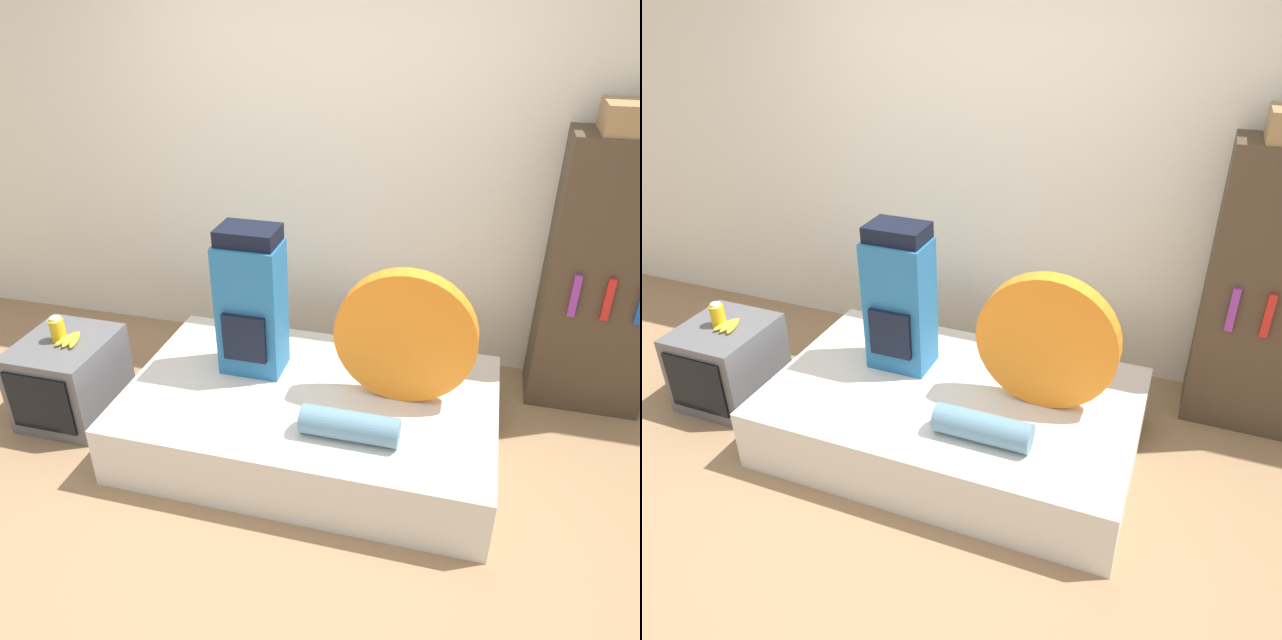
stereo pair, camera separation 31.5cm
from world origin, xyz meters
TOP-DOWN VIEW (x-y plane):
  - ground_plane at (0.00, 0.00)m, footprint 16.00×16.00m
  - wall_back at (0.00, 1.63)m, footprint 8.00×0.05m
  - bed at (0.16, 0.53)m, footprint 1.98×1.23m
  - backpack at (-0.21, 0.68)m, footprint 0.34×0.28m
  - tent_bag at (0.64, 0.62)m, footprint 0.73×0.10m
  - sleeping_roll at (0.45, 0.21)m, footprint 0.48×0.15m
  - television at (-1.28, 0.44)m, footprint 0.49×0.57m
  - canister at (-1.31, 0.45)m, footprint 0.08×0.08m
  - banana_bunch at (-1.23, 0.45)m, footprint 0.13×0.17m
  - bookshelf at (1.67, 1.38)m, footprint 0.65×0.38m

SIDE VIEW (x-z plane):
  - ground_plane at x=0.00m, z-range 0.00..0.00m
  - bed at x=0.16m, z-range 0.00..0.35m
  - television at x=-1.28m, z-range 0.00..0.50m
  - sleeping_roll at x=0.45m, z-range 0.35..0.50m
  - banana_bunch at x=-1.23m, z-range 0.50..0.53m
  - canister at x=-1.31m, z-range 0.49..0.64m
  - tent_bag at x=0.64m, z-range 0.35..1.08m
  - backpack at x=-0.21m, z-range 0.34..1.19m
  - bookshelf at x=1.67m, z-range 0.00..1.63m
  - wall_back at x=0.00m, z-range 0.00..2.60m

